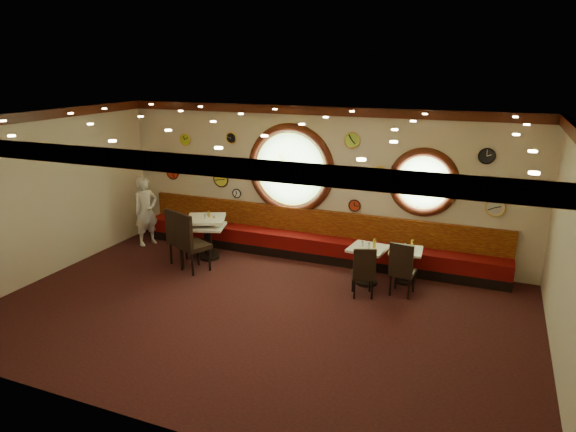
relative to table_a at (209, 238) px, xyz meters
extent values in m
cube|color=black|center=(2.03, -1.87, -0.47)|extent=(9.00, 6.00, 0.00)
cube|color=gold|center=(2.03, -1.87, 2.73)|extent=(9.00, 6.00, 0.02)
cube|color=beige|center=(2.03, 1.13, 1.13)|extent=(9.00, 0.02, 3.20)
cube|color=beige|center=(2.03, -4.87, 1.13)|extent=(9.00, 0.02, 3.20)
cube|color=beige|center=(-2.47, -1.87, 1.13)|extent=(0.02, 6.00, 3.20)
cube|color=beige|center=(6.53, -1.87, 1.13)|extent=(0.02, 6.00, 3.20)
cube|color=#3E160B|center=(2.03, 1.08, 2.64)|extent=(9.00, 0.10, 0.18)
cube|color=#3E160B|center=(2.03, -4.82, 2.64)|extent=(9.00, 0.10, 0.18)
cube|color=#3E160B|center=(-2.42, -1.87, 2.64)|extent=(0.10, 6.00, 0.18)
cube|color=black|center=(2.03, 0.85, -0.37)|extent=(8.00, 0.55, 0.20)
cube|color=#580708|center=(2.03, 0.85, -0.12)|extent=(8.00, 0.55, 0.30)
cube|color=#5F0B07|center=(2.03, 1.07, 0.28)|extent=(8.00, 0.10, 0.55)
cylinder|color=#8CCB7A|center=(1.43, 1.13, 1.38)|extent=(1.66, 0.02, 1.66)
torus|color=#3E160B|center=(1.43, 1.11, 1.38)|extent=(1.98, 0.18, 1.98)
torus|color=yellow|center=(1.43, 1.08, 1.38)|extent=(1.61, 0.03, 1.61)
cylinder|color=#8CCB7A|center=(4.23, 1.13, 1.33)|extent=(1.10, 0.02, 1.10)
torus|color=#3E160B|center=(4.23, 1.11, 1.33)|extent=(1.38, 0.18, 1.38)
torus|color=yellow|center=(4.23, 1.08, 1.33)|extent=(1.09, 0.03, 1.09)
cylinder|color=white|center=(0.13, 1.09, 0.73)|extent=(0.20, 0.03, 0.20)
cylinder|color=#B0D129|center=(-1.17, 1.09, 1.88)|extent=(0.26, 0.03, 0.26)
cylinder|color=black|center=(0.03, 1.09, 1.98)|extent=(0.24, 0.03, 0.24)
cylinder|color=silver|center=(5.58, 1.09, 0.98)|extent=(0.34, 0.03, 0.34)
cylinder|color=red|center=(2.88, 1.09, 0.73)|extent=(0.24, 0.03, 0.24)
cylinder|color=red|center=(-1.57, 1.09, 1.08)|extent=(0.32, 0.03, 0.32)
cylinder|color=black|center=(5.33, 1.09, 1.93)|extent=(0.28, 0.03, 0.28)
cylinder|color=#DCCB49|center=(3.38, 1.09, 1.48)|extent=(0.22, 0.03, 0.22)
cylinder|color=#9ED141|center=(2.78, 1.09, 2.08)|extent=(0.30, 0.03, 0.30)
cylinder|color=yellow|center=(-0.27, 1.09, 1.03)|extent=(0.36, 0.03, 0.36)
cylinder|color=black|center=(0.00, 0.00, -0.44)|extent=(0.42, 0.42, 0.06)
cylinder|color=black|center=(0.00, 0.00, -0.10)|extent=(0.12, 0.12, 0.67)
cube|color=white|center=(0.00, 0.00, 0.25)|extent=(0.84, 0.84, 0.05)
cylinder|color=black|center=(-0.11, 0.10, -0.43)|extent=(0.50, 0.50, 0.07)
cylinder|color=black|center=(-0.11, 0.10, -0.03)|extent=(0.14, 0.14, 0.79)
cube|color=white|center=(-0.11, 0.10, 0.38)|extent=(1.05, 1.05, 0.06)
cylinder|color=black|center=(3.45, 0.00, -0.44)|extent=(0.42, 0.42, 0.06)
cylinder|color=black|center=(3.45, 0.00, -0.11)|extent=(0.11, 0.11, 0.66)
cube|color=white|center=(3.45, 0.00, 0.24)|extent=(0.73, 0.73, 0.05)
cylinder|color=black|center=(4.10, 0.34, -0.44)|extent=(0.38, 0.38, 0.05)
cylinder|color=black|center=(4.10, 0.34, -0.14)|extent=(0.10, 0.10, 0.60)
cube|color=white|center=(4.10, 0.34, 0.17)|extent=(0.65, 0.65, 0.04)
cube|color=black|center=(0.09, -0.68, 0.05)|extent=(0.68, 0.68, 0.09)
cube|color=black|center=(-0.01, -0.89, 0.43)|extent=(0.50, 0.28, 0.67)
cube|color=black|center=(-0.32, -0.46, 0.03)|extent=(0.64, 0.64, 0.09)
cube|color=black|center=(-0.39, -0.67, 0.40)|extent=(0.49, 0.22, 0.65)
cube|color=black|center=(3.50, -0.55, -0.07)|extent=(0.51, 0.51, 0.07)
cube|color=black|center=(3.56, -0.72, 0.22)|extent=(0.39, 0.19, 0.52)
cube|color=black|center=(4.16, -0.22, -0.04)|extent=(0.47, 0.47, 0.07)
cube|color=black|center=(4.14, -0.40, 0.27)|extent=(0.43, 0.10, 0.56)
cylinder|color=silver|center=(-0.12, -0.01, 0.32)|extent=(0.04, 0.04, 0.10)
cylinder|color=#BDBCC1|center=(-0.14, 0.21, 0.45)|extent=(0.03, 0.03, 0.09)
cylinder|color=silver|center=(3.34, 0.00, 0.31)|extent=(0.04, 0.04, 0.10)
cylinder|color=silver|center=(4.06, 0.43, 0.24)|extent=(0.03, 0.03, 0.09)
cylinder|color=silver|center=(0.04, -0.02, 0.32)|extent=(0.03, 0.03, 0.09)
cylinder|color=silver|center=(-0.09, 0.03, 0.46)|extent=(0.04, 0.04, 0.10)
cylinder|color=silver|center=(3.48, -0.07, 0.32)|extent=(0.04, 0.04, 0.11)
cylinder|color=silver|center=(4.11, 0.29, 0.25)|extent=(0.04, 0.04, 0.11)
cylinder|color=gold|center=(0.07, 0.12, 0.36)|extent=(0.05, 0.05, 0.17)
cylinder|color=gold|center=(-0.06, 0.16, 0.48)|extent=(0.04, 0.04, 0.14)
cylinder|color=gold|center=(3.56, 0.02, 0.35)|extent=(0.06, 0.06, 0.18)
cylinder|color=gold|center=(4.19, 0.43, 0.28)|extent=(0.05, 0.05, 0.17)
imported|color=silver|center=(-1.78, 0.26, 0.33)|extent=(0.58, 0.68, 1.59)
camera|label=1|loc=(5.48, -8.92, 3.57)|focal=32.00mm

